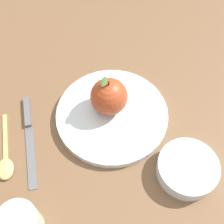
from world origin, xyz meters
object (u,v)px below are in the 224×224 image
(dinner_plate, at_px, (112,114))
(apple, at_px, (109,97))
(cup, at_px, (20,223))
(spoon, at_px, (5,162))
(side_bowl, at_px, (188,168))
(knife, at_px, (29,131))

(dinner_plate, xyz_separation_m, apple, (0.01, -0.01, 0.05))
(cup, relative_size, spoon, 0.45)
(dinner_plate, bearing_deg, cup, 62.75)
(dinner_plate, height_order, side_bowl, side_bowl)
(apple, bearing_deg, knife, 23.50)
(dinner_plate, height_order, spoon, dinner_plate)
(knife, bearing_deg, spoon, 68.81)
(dinner_plate, relative_size, side_bowl, 2.06)
(spoon, bearing_deg, knife, -111.19)
(side_bowl, distance_m, knife, 0.35)
(dinner_plate, xyz_separation_m, cup, (0.13, 0.26, 0.03))
(dinner_plate, distance_m, spoon, 0.25)
(apple, bearing_deg, spoon, 36.95)
(dinner_plate, distance_m, knife, 0.19)
(dinner_plate, bearing_deg, spoon, 33.14)
(apple, distance_m, side_bowl, 0.22)
(side_bowl, height_order, spoon, side_bowl)
(side_bowl, relative_size, knife, 0.56)
(apple, bearing_deg, side_bowl, 142.92)
(cup, bearing_deg, knife, -77.04)
(apple, height_order, knife, apple)
(dinner_plate, distance_m, cup, 0.29)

